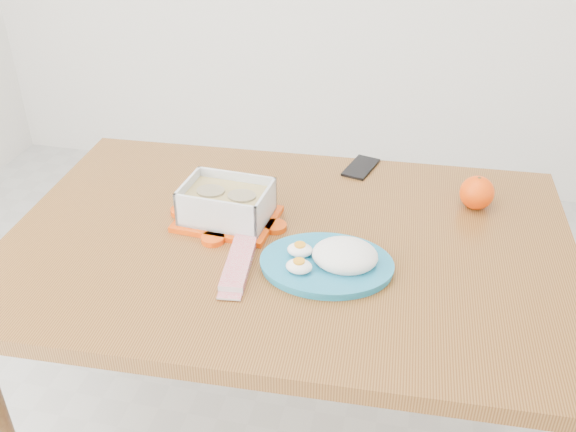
% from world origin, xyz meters
% --- Properties ---
extents(dining_table, '(1.37, 0.95, 0.75)m').
position_xyz_m(dining_table, '(0.14, 0.05, 0.66)').
color(dining_table, brown).
rests_on(dining_table, ground).
extents(food_container, '(0.25, 0.19, 0.10)m').
position_xyz_m(food_container, '(-0.02, 0.09, 0.80)').
color(food_container, '#E14206').
rests_on(food_container, dining_table).
extents(orange_fruit, '(0.09, 0.09, 0.09)m').
position_xyz_m(orange_fruit, '(0.57, 0.29, 0.79)').
color(orange_fruit, '#F35704').
rests_on(orange_fruit, dining_table).
extents(rice_plate, '(0.31, 0.31, 0.08)m').
position_xyz_m(rice_plate, '(0.26, -0.05, 0.78)').
color(rice_plate, teal).
rests_on(rice_plate, dining_table).
extents(candy_bar, '(0.08, 0.22, 0.02)m').
position_xyz_m(candy_bar, '(0.06, -0.08, 0.76)').
color(candy_bar, red).
rests_on(candy_bar, dining_table).
extents(smartphone, '(0.10, 0.15, 0.01)m').
position_xyz_m(smartphone, '(0.26, 0.44, 0.75)').
color(smartphone, black).
rests_on(smartphone, dining_table).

